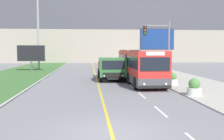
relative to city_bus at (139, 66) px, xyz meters
The scene contains 14 objects.
ground_plane 15.72m from the city_bus, 104.66° to the right, with size 300.00×300.00×0.00m, color slate.
lane_marking_centre 13.35m from the city_bus, 105.65° to the right, with size 2.88×140.00×0.01m.
apartment_block_background 41.79m from the city_bus, 95.59° to the left, with size 80.00×8.04×22.26m.
city_bus is the anchor object (origin of this frame).
dump_truck 2.79m from the city_bus, 156.08° to the left, with size 2.56×6.37×2.30m.
car_distant 18.85m from the city_bus, 89.78° to the left, with size 1.80×4.30×1.45m.
utility_pole_far 20.57m from the city_bus, 127.65° to the left, with size 1.80×0.28×10.90m.
traffic_light_mast 3.79m from the city_bus, 66.95° to the right, with size 2.28×0.32×5.47m.
billboard_large 10.80m from the city_bus, 65.99° to the left, with size 4.57×0.24×5.87m.
billboard_small 18.98m from the city_bus, 133.23° to the left, with size 3.90×0.24×3.70m.
planter_round_near 8.42m from the city_bus, 75.19° to the right, with size 0.95×0.95×1.13m.
planter_round_second 3.98m from the city_bus, 53.09° to the right, with size 0.85×0.85×1.06m.
planter_round_third 3.04m from the city_bus, 42.19° to the left, with size 0.90×0.90×1.08m.
planter_round_far 7.37m from the city_bus, 71.66° to the left, with size 0.84×0.84×1.07m.
Camera 1 is at (-0.83, -9.48, 3.10)m, focal length 42.00 mm.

